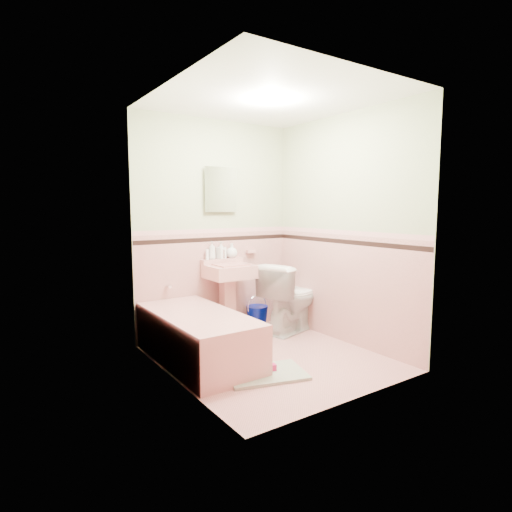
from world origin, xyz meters
TOP-DOWN VIEW (x-y plane):
  - floor at (0.00, 0.00)m, footprint 2.20×2.20m
  - ceiling at (0.00, 0.00)m, footprint 2.20×2.20m
  - wall_back at (0.00, 1.10)m, footprint 2.50×0.00m
  - wall_front at (0.00, -1.10)m, footprint 2.50×0.00m
  - wall_left at (-1.00, 0.00)m, footprint 0.00×2.50m
  - wall_right at (1.00, 0.00)m, footprint 0.00×2.50m
  - wainscot_back at (0.00, 1.09)m, footprint 2.00×0.00m
  - wainscot_front at (0.00, -1.09)m, footprint 2.00×0.00m
  - wainscot_left at (-0.99, 0.00)m, footprint 0.00×2.20m
  - wainscot_right at (0.99, 0.00)m, footprint 0.00×2.20m
  - accent_back at (0.00, 1.08)m, footprint 2.00×0.00m
  - accent_front at (0.00, -1.08)m, footprint 2.00×0.00m
  - accent_left at (-0.98, 0.00)m, footprint 0.00×2.20m
  - accent_right at (0.98, 0.00)m, footprint 0.00×2.20m
  - cap_back at (0.00, 1.08)m, footprint 2.00×0.00m
  - cap_front at (0.00, -1.08)m, footprint 2.00×0.00m
  - cap_left at (-0.98, 0.00)m, footprint 0.00×2.20m
  - cap_right at (0.98, 0.00)m, footprint 0.00×2.20m
  - bathtub at (-0.63, 0.33)m, footprint 0.70×1.50m
  - tub_faucet at (-0.63, 1.05)m, footprint 0.04×0.12m
  - sink at (0.05, 0.86)m, footprint 0.53×0.48m
  - sink_faucet at (0.05, 1.00)m, footprint 0.02×0.02m
  - medicine_cabinet at (0.05, 1.07)m, footprint 0.36×0.04m
  - soap_dish at (0.47, 1.06)m, footprint 0.11×0.07m
  - soap_bottle_left at (-0.08, 1.04)m, footprint 0.08×0.08m
  - soap_bottle_mid at (0.04, 1.04)m, footprint 0.11×0.11m
  - soap_bottle_right at (0.18, 1.04)m, footprint 0.17×0.17m
  - tube at (-0.15, 1.04)m, footprint 0.05×0.05m
  - toilet at (0.74, 0.60)m, footprint 0.92×0.69m
  - bucket at (0.50, 0.96)m, footprint 0.34×0.34m
  - bath_mat at (-0.29, -0.33)m, footprint 0.80×0.64m
  - shoe at (-0.25, -0.31)m, footprint 0.15×0.10m

SIDE VIEW (x-z plane):
  - floor at x=0.00m, z-range 0.00..0.00m
  - bath_mat at x=-0.29m, z-range 0.00..0.03m
  - shoe at x=-0.25m, z-range 0.03..0.08m
  - bucket at x=0.50m, z-range 0.00..0.27m
  - bathtub at x=-0.63m, z-range 0.00..0.45m
  - sink at x=0.05m, z-range 0.00..0.83m
  - toilet at x=0.74m, z-range 0.00..0.84m
  - wainscot_back at x=0.00m, z-range -0.40..1.60m
  - wainscot_front at x=0.00m, z-range -0.40..1.60m
  - wainscot_left at x=-0.99m, z-range -0.50..1.70m
  - wainscot_right at x=0.99m, z-range -0.50..1.70m
  - tub_faucet at x=-0.63m, z-range 0.61..0.65m
  - sink_faucet at x=0.05m, z-range 0.90..1.00m
  - soap_dish at x=0.47m, z-range 0.93..0.97m
  - tube at x=-0.15m, z-range 0.89..1.01m
  - soap_bottle_right at x=0.18m, z-range 0.89..1.06m
  - soap_bottle_mid at x=0.04m, z-range 0.89..1.09m
  - soap_bottle_left at x=-0.08m, z-range 0.89..1.10m
  - accent_left at x=-0.98m, z-range 0.02..2.22m
  - accent_right at x=0.98m, z-range 0.02..2.22m
  - accent_back at x=0.00m, z-range 0.12..2.12m
  - accent_front at x=0.00m, z-range 0.12..2.12m
  - cap_back at x=0.00m, z-range 0.22..2.22m
  - cap_front at x=0.00m, z-range 0.22..2.22m
  - cap_left at x=-0.98m, z-range 0.12..2.32m
  - cap_right at x=0.98m, z-range 0.12..2.32m
  - wall_back at x=0.00m, z-range 0.00..2.50m
  - wall_front at x=0.00m, z-range 0.00..2.50m
  - wall_left at x=-1.00m, z-range 0.00..2.50m
  - wall_right at x=1.00m, z-range 0.00..2.50m
  - medicine_cabinet at x=0.05m, z-range 1.47..1.93m
  - ceiling at x=0.00m, z-range 2.50..2.50m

